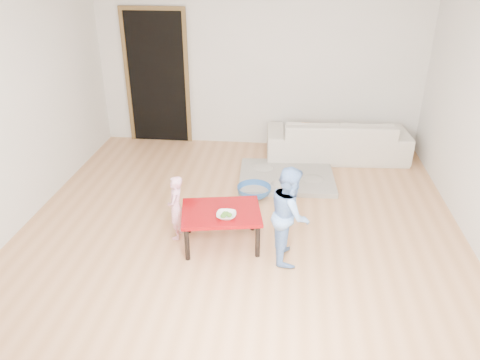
% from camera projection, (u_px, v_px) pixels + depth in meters
% --- Properties ---
extents(floor, '(5.00, 5.00, 0.01)m').
position_uv_depth(floor, '(242.00, 222.00, 5.47)').
color(floor, tan).
rests_on(floor, ground).
extents(back_wall, '(5.00, 0.02, 2.60)m').
position_uv_depth(back_wall, '(259.00, 63.00, 7.11)').
color(back_wall, silver).
rests_on(back_wall, floor).
extents(left_wall, '(0.02, 5.00, 2.60)m').
position_uv_depth(left_wall, '(16.00, 108.00, 5.13)').
color(left_wall, silver).
rests_on(left_wall, floor).
extents(doorway, '(1.02, 0.08, 2.11)m').
position_uv_depth(doorway, '(158.00, 79.00, 7.37)').
color(doorway, brown).
rests_on(doorway, back_wall).
extents(sofa, '(2.13, 0.95, 0.61)m').
position_uv_depth(sofa, '(337.00, 138.00, 7.04)').
color(sofa, beige).
rests_on(sofa, floor).
extents(cushion, '(0.46, 0.42, 0.12)m').
position_uv_depth(cushion, '(315.00, 131.00, 6.86)').
color(cushion, orange).
rests_on(cushion, sofa).
extents(red_table, '(0.92, 0.75, 0.41)m').
position_uv_depth(red_table, '(221.00, 227.00, 4.98)').
color(red_table, maroon).
rests_on(red_table, floor).
extents(bowl, '(0.20, 0.20, 0.05)m').
position_uv_depth(bowl, '(226.00, 215.00, 4.76)').
color(bowl, white).
rests_on(bowl, red_table).
extents(broccoli, '(0.12, 0.12, 0.06)m').
position_uv_depth(broccoli, '(226.00, 215.00, 4.76)').
color(broccoli, '#2D5919').
rests_on(broccoli, red_table).
extents(child_pink, '(0.18, 0.27, 0.73)m').
position_uv_depth(child_pink, '(176.00, 208.00, 5.04)').
color(child_pink, pink).
rests_on(child_pink, floor).
extents(child_blue, '(0.43, 0.53, 1.02)m').
position_uv_depth(child_blue, '(290.00, 214.00, 4.64)').
color(child_blue, '#5F88DD').
rests_on(child_blue, floor).
extents(basin, '(0.44, 0.44, 0.14)m').
position_uv_depth(basin, '(254.00, 191.00, 6.01)').
color(basin, '#2C5FA6').
rests_on(basin, floor).
extents(blanket, '(1.34, 1.14, 0.06)m').
position_uv_depth(blanket, '(286.00, 177.00, 6.47)').
color(blanket, gray).
rests_on(blanket, floor).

